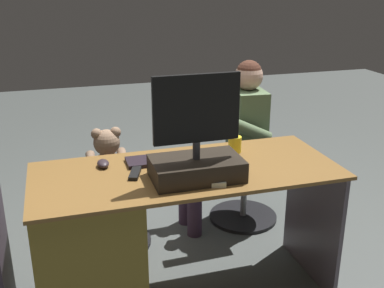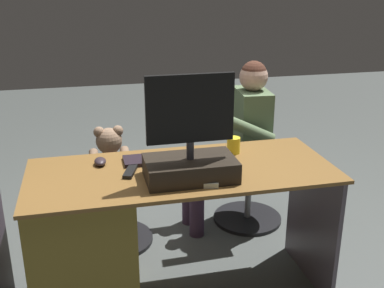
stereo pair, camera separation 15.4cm
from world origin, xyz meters
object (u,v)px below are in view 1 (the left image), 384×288
monitor (196,154)px  person (234,133)px  keyboard (166,159)px  desk (107,244)px  teddy_bear (107,158)px  computer_mouse (103,164)px  visitor_chair (244,186)px  office_chair_teddy (111,209)px  tv_remote (135,173)px  cup (235,144)px

monitor → person: bearing=-122.5°
keyboard → person: 0.83m
keyboard → desk: bearing=22.3°
desk → teddy_bear: 0.68m
computer_mouse → visitor_chair: bearing=-151.7°
teddy_bear → person: person is taller
keyboard → teddy_bear: size_ratio=1.15×
desk → office_chair_teddy: desk is taller
keyboard → tv_remote: bearing=35.2°
teddy_bear → visitor_chair: size_ratio=0.75×
keyboard → visitor_chair: keyboard is taller
computer_mouse → cup: size_ratio=1.07×
desk → person: (-0.96, -0.70, 0.27)m
monitor → teddy_bear: bearing=-65.7°
monitor → keyboard: 0.29m
office_chair_teddy → teddy_bear: size_ratio=1.36×
desk → person: bearing=-143.8°
cup → tv_remote: size_ratio=0.60×
desk → visitor_chair: (-1.05, -0.71, -0.14)m
desk → visitor_chair: desk is taller
visitor_chair → desk: bearing=34.0°
computer_mouse → cup: cup is taller
monitor → office_chair_teddy: 1.03m
desk → visitor_chair: 1.27m
person → office_chair_teddy: bearing=4.5°
computer_mouse → person: 1.08m
visitor_chair → office_chair_teddy: bearing=4.5°
cup → office_chair_teddy: 0.97m
cup → person: bearing=-111.6°
office_chair_teddy → teddy_bear: 0.35m
monitor → office_chair_teddy: monitor is taller
tv_remote → office_chair_teddy: 0.80m
desk → person: 1.22m
monitor → cup: (-0.31, -0.27, -0.08)m
computer_mouse → tv_remote: bearing=133.7°
desk → keyboard: size_ratio=3.67×
office_chair_teddy → teddy_bear: teddy_bear is taller
office_chair_teddy → visitor_chair: same height
cup → desk: bearing=12.2°
teddy_bear → visitor_chair: 1.02m
monitor → keyboard: (0.08, -0.26, -0.11)m
keyboard → computer_mouse: computer_mouse is taller
cup → office_chair_teddy: bearing=-36.0°
desk → computer_mouse: bearing=-98.3°
desk → office_chair_teddy: (-0.09, -0.63, -0.14)m
office_chair_teddy → visitor_chair: (-0.95, -0.08, 0.00)m
cup → visitor_chair: size_ratio=0.18×
cup → teddy_bear: bearing=-36.7°
tv_remote → visitor_chair: size_ratio=0.31×
teddy_bear → computer_mouse: bearing=81.6°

